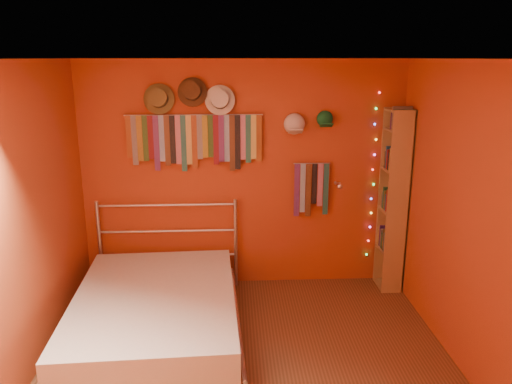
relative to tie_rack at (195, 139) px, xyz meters
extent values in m
plane|color=brown|center=(0.51, -1.68, -1.68)|extent=(3.50, 3.50, 0.00)
cube|color=maroon|center=(0.51, 0.07, -0.43)|extent=(3.50, 0.02, 2.50)
cube|color=maroon|center=(2.26, -1.68, -0.43)|extent=(0.02, 3.50, 2.50)
cube|color=maroon|center=(-1.24, -1.68, -0.43)|extent=(0.02, 3.50, 2.50)
cube|color=white|center=(0.51, -1.68, 0.82)|extent=(3.50, 3.50, 0.02)
cylinder|color=silver|center=(0.00, 0.02, 0.25)|extent=(1.45, 0.01, 0.01)
cube|color=#8B3916|center=(-0.69, 0.01, 0.02)|extent=(0.06, 0.01, 0.45)
cube|color=navy|center=(-0.63, 0.00, -0.02)|extent=(0.06, 0.01, 0.52)
cube|color=#8B5B19|center=(-0.57, -0.01, 0.01)|extent=(0.06, 0.01, 0.48)
cube|color=#234F1F|center=(-0.52, 0.01, 0.00)|extent=(0.06, 0.01, 0.48)
cube|color=#5B0D0F|center=(-0.46, 0.00, 0.02)|extent=(0.06, 0.01, 0.46)
cube|color=#4B175E|center=(-0.40, -0.01, -0.05)|extent=(0.06, 0.01, 0.59)
cube|color=#7B98DC|center=(-0.35, 0.01, 0.00)|extent=(0.06, 0.01, 0.49)
cube|color=#4D2919|center=(-0.29, 0.00, -0.02)|extent=(0.06, 0.01, 0.53)
cube|color=black|center=(-0.23, -0.01, -0.01)|extent=(0.06, 0.01, 0.51)
cube|color=#B65B72|center=(-0.17, 0.01, -0.01)|extent=(0.06, 0.01, 0.52)
cube|color=#19525A|center=(-0.12, 0.00, -0.05)|extent=(0.06, 0.01, 0.60)
cube|color=tan|center=(-0.06, -0.01, -0.02)|extent=(0.06, 0.01, 0.52)
cube|color=maroon|center=(0.00, 0.01, -0.04)|extent=(0.06, 0.01, 0.57)
cube|color=navy|center=(0.05, 0.00, 0.01)|extent=(0.06, 0.01, 0.47)
cube|color=olive|center=(0.11, -0.01, 0.02)|extent=(0.06, 0.01, 0.45)
cube|color=#1D481C|center=(0.17, 0.01, 0.02)|extent=(0.06, 0.01, 0.45)
cube|color=maroon|center=(0.23, 0.00, -0.02)|extent=(0.06, 0.01, 0.53)
cube|color=#4D1860|center=(0.28, -0.01, 0.00)|extent=(0.06, 0.01, 0.49)
cube|color=#739ACD|center=(0.34, 0.01, 0.00)|extent=(0.06, 0.01, 0.50)
cube|color=#472417|center=(0.40, 0.00, -0.05)|extent=(0.06, 0.01, 0.60)
cube|color=black|center=(0.45, -0.01, -0.04)|extent=(0.06, 0.01, 0.58)
cube|color=#C26184|center=(0.51, 0.01, 0.01)|extent=(0.06, 0.01, 0.48)
cube|color=#1B6056|center=(0.57, 0.00, -0.01)|extent=(0.06, 0.01, 0.51)
cube|color=#B8BB4A|center=(0.62, -0.01, 0.01)|extent=(0.06, 0.01, 0.47)
cube|color=brown|center=(0.68, 0.01, 0.00)|extent=(0.06, 0.01, 0.50)
cylinder|color=silver|center=(1.26, 0.02, -0.29)|extent=(0.40, 0.01, 0.01)
cube|color=#421B6C|center=(1.10, 0.01, -0.58)|extent=(0.06, 0.01, 0.59)
cube|color=#6F9DC6|center=(1.16, 0.00, -0.56)|extent=(0.06, 0.01, 0.55)
cube|color=#4C2F19|center=(1.23, -0.01, -0.58)|extent=(0.06, 0.01, 0.59)
cube|color=black|center=(1.29, 0.01, -0.51)|extent=(0.06, 0.01, 0.45)
cube|color=#A25181|center=(1.36, 0.00, -0.52)|extent=(0.06, 0.01, 0.48)
cube|color=#1A575B|center=(1.42, -0.01, -0.57)|extent=(0.06, 0.01, 0.58)
cylinder|color=brown|center=(-0.35, 0.01, 0.41)|extent=(0.32, 0.08, 0.31)
cylinder|color=brown|center=(-0.35, -0.05, 0.43)|extent=(0.19, 0.16, 0.21)
cylinder|color=#332314|center=(-0.35, -0.02, 0.42)|extent=(0.19, 0.06, 0.19)
cylinder|color=#492F1A|center=(-0.01, 0.01, 0.48)|extent=(0.30, 0.08, 0.30)
cylinder|color=#492F1A|center=(-0.01, -0.05, 0.49)|extent=(0.18, 0.15, 0.20)
cylinder|color=black|center=(-0.01, -0.02, 0.49)|extent=(0.18, 0.06, 0.19)
cylinder|color=silver|center=(0.27, 0.01, 0.40)|extent=(0.31, 0.08, 0.31)
cylinder|color=silver|center=(0.27, -0.05, 0.41)|extent=(0.18, 0.15, 0.20)
cylinder|color=black|center=(0.27, -0.02, 0.41)|extent=(0.19, 0.06, 0.19)
ellipsoid|color=silver|center=(1.06, 0.02, 0.15)|extent=(0.20, 0.15, 0.20)
cube|color=silver|center=(1.06, -0.11, 0.08)|extent=(0.15, 0.11, 0.06)
ellipsoid|color=#166632|center=(1.38, 0.02, 0.20)|extent=(0.18, 0.13, 0.18)
cube|color=#166632|center=(1.38, -0.09, 0.14)|extent=(0.13, 0.09, 0.05)
sphere|color=#FF3333|center=(1.96, 0.03, 0.47)|extent=(0.02, 0.02, 0.02)
sphere|color=#33FF4C|center=(1.93, 0.03, 0.30)|extent=(0.02, 0.02, 0.02)
sphere|color=#4C66FF|center=(1.93, 0.03, 0.14)|extent=(0.02, 0.02, 0.02)
sphere|color=yellow|center=(1.95, 0.03, -0.03)|extent=(0.02, 0.02, 0.02)
sphere|color=#FF4CCC|center=(1.95, 0.03, -0.20)|extent=(0.02, 0.02, 0.02)
sphere|color=#FF3333|center=(1.94, 0.03, -0.36)|extent=(0.02, 0.02, 0.02)
sphere|color=#33FF4C|center=(1.96, 0.03, -0.53)|extent=(0.02, 0.02, 0.02)
sphere|color=#4C66FF|center=(1.94, 0.03, -0.70)|extent=(0.02, 0.02, 0.02)
sphere|color=yellow|center=(1.95, 0.03, -0.86)|extent=(0.02, 0.02, 0.02)
sphere|color=#FF4CCC|center=(1.95, 0.03, -1.03)|extent=(0.02, 0.02, 0.02)
sphere|color=#FF3333|center=(1.94, 0.03, -1.20)|extent=(0.02, 0.02, 0.02)
sphere|color=#33FF4C|center=(1.93, 0.03, -1.36)|extent=(0.02, 0.02, 0.02)
cylinder|color=silver|center=(1.53, 0.05, -0.51)|extent=(0.03, 0.03, 0.03)
cylinder|color=silver|center=(1.53, -0.06, -0.49)|extent=(0.01, 0.23, 0.07)
sphere|color=white|center=(1.53, -0.18, -0.50)|extent=(0.06, 0.06, 0.06)
cube|color=#A9884C|center=(2.13, -0.31, -0.68)|extent=(0.24, 0.02, 2.00)
cube|color=#A9884C|center=(2.13, 0.01, -0.68)|extent=(0.24, 0.02, 2.00)
cube|color=#A9884C|center=(2.25, -0.15, -0.68)|extent=(0.02, 0.34, 2.00)
cube|color=#A9884C|center=(2.13, -0.15, -1.66)|extent=(0.24, 0.32, 0.02)
cube|color=#A9884C|center=(2.13, -0.15, -1.23)|extent=(0.24, 0.32, 0.02)
cube|color=#A9884C|center=(2.13, -0.15, -0.78)|extent=(0.24, 0.32, 0.02)
cube|color=#A9884C|center=(2.13, -0.15, -0.33)|extent=(0.24, 0.32, 0.02)
cube|color=#A9884C|center=(2.13, -0.15, 0.10)|extent=(0.24, 0.32, 0.02)
cube|color=#A9884C|center=(2.13, -0.15, 0.30)|extent=(0.24, 0.32, 0.02)
cylinder|color=silver|center=(-1.07, -0.03, -1.17)|extent=(0.04, 0.04, 1.01)
cylinder|color=silver|center=(0.42, -0.03, -1.17)|extent=(0.04, 0.04, 1.01)
cylinder|color=silver|center=(-0.33, -0.03, -1.31)|extent=(1.50, 0.03, 0.03)
cylinder|color=silver|center=(-0.33, -0.03, -1.02)|extent=(1.50, 0.03, 0.03)
cylinder|color=silver|center=(-0.33, -0.03, -0.72)|extent=(1.50, 0.03, 0.03)
cube|color=silver|center=(-0.33, -1.10, -1.45)|extent=(1.53, 2.09, 0.41)
cylinder|color=silver|center=(-1.07, -1.10, -1.47)|extent=(0.13, 2.03, 0.03)
cylinder|color=silver|center=(0.42, -1.10, -1.47)|extent=(0.13, 2.03, 0.03)
camera|label=1|loc=(0.39, -5.26, 0.83)|focal=35.00mm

